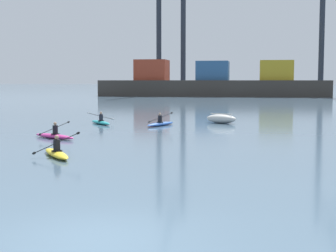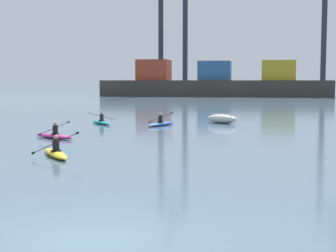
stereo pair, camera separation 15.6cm
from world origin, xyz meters
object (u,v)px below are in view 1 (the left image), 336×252
kayak_magenta (54,135)px  kayak_teal (101,122)px  container_barge (212,84)px  kayak_blue (161,123)px  kayak_yellow (56,153)px  gantry_crane_west (171,13)px  capsized_dinghy (221,119)px

kayak_magenta → kayak_teal: kayak_magenta is taller
kayak_magenta → container_barge: bearing=88.0°
container_barge → kayak_blue: bearing=-88.5°
kayak_magenta → kayak_yellow: (2.79, -6.62, 0.00)m
kayak_teal → kayak_magenta: bearing=-88.7°
kayak_teal → kayak_blue: size_ratio=0.90×
kayak_yellow → kayak_teal: 16.56m
container_barge → gantry_crane_west: size_ratio=1.27×
gantry_crane_west → kayak_blue: gantry_crane_west is taller
container_barge → kayak_magenta: (-2.69, -78.07, -2.45)m
kayak_magenta → gantry_crane_west: bearing=95.2°
container_barge → kayak_magenta: container_barge is taller
kayak_magenta → kayak_yellow: 7.18m
gantry_crane_west → kayak_magenta: (8.34, -92.13, -18.93)m
gantry_crane_west → kayak_teal: gantry_crane_west is taller
container_barge → kayak_teal: container_barge is taller
kayak_teal → kayak_blue: 4.79m
gantry_crane_west → kayak_teal: (8.13, -82.47, -18.93)m
capsized_dinghy → kayak_blue: kayak_blue is taller
container_barge → kayak_magenta: bearing=-92.0°
container_barge → gantry_crane_west: bearing=128.1°
kayak_magenta → kayak_blue: size_ratio=0.96×
gantry_crane_west → kayak_magenta: bearing=-84.8°
kayak_blue → gantry_crane_west: bearing=98.8°
kayak_magenta → kayak_blue: kayak_blue is taller
capsized_dinghy → kayak_magenta: kayak_magenta is taller
kayak_blue → kayak_teal: bearing=172.9°
container_barge → kayak_teal: size_ratio=15.34×
gantry_crane_west → kayak_magenta: gantry_crane_west is taller
kayak_blue → kayak_yellow: bearing=-96.4°
kayak_yellow → kayak_blue: (1.75, 15.69, 0.00)m
gantry_crane_west → kayak_blue: bearing=-81.2°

